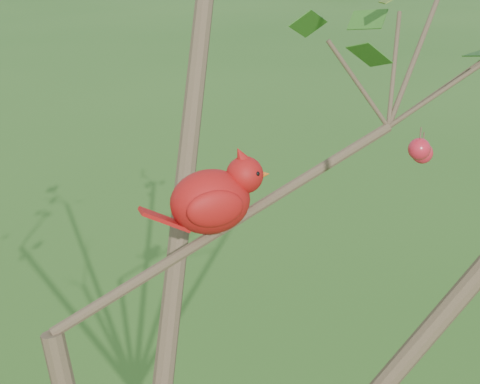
{
  "coord_description": "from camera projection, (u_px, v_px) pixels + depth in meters",
  "views": [
    {
      "loc": [
        -0.3,
        -0.87,
        2.53
      ],
      "look_at": [
        0.26,
        0.07,
        2.13
      ],
      "focal_mm": 55.0,
      "sensor_mm": 36.0,
      "label": 1
    }
  ],
  "objects": [
    {
      "name": "crabapple_tree",
      "position": [
        124.0,
        249.0,
        0.98
      ],
      "size": [
        2.35,
        2.05,
        2.95
      ],
      "color": "#3E2E21",
      "rests_on": "ground"
    },
    {
      "name": "cardinal",
      "position": [
        215.0,
        198.0,
        1.16
      ],
      "size": [
        0.22,
        0.12,
        0.15
      ],
      "rotation": [
        0.0,
        0.0,
        -0.19
      ],
      "color": "#A00D12",
      "rests_on": "ground"
    }
  ]
}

